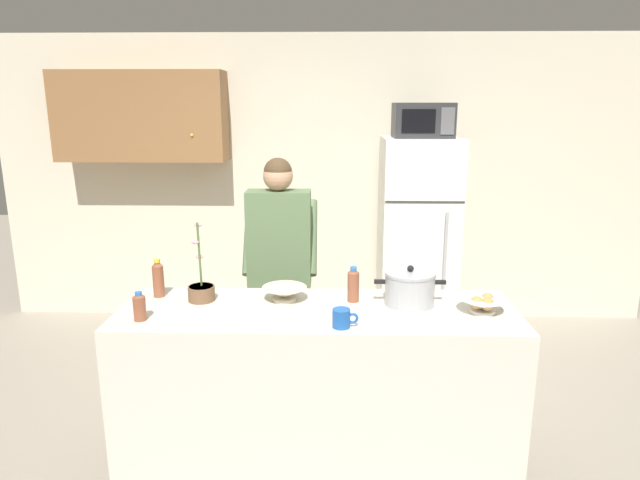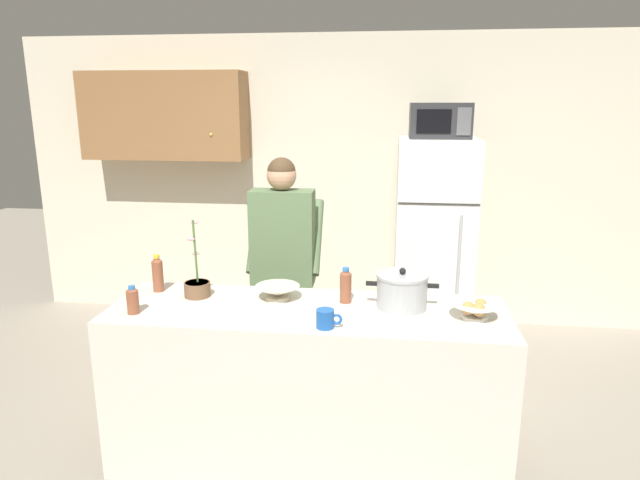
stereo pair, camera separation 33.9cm
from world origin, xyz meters
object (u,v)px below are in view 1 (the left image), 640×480
bread_bowl (483,304)px  bottle_near_edge (139,306)px  microwave (423,120)px  bottle_mid_counter (158,278)px  cooking_pot (410,288)px  refrigerator (417,239)px  empty_bowl (284,293)px  person_near_pot (279,251)px  potted_orchid (201,290)px  bottle_far_corner (353,284)px  coffee_mug (342,318)px

bread_bowl → bottle_near_edge: size_ratio=1.64×
microwave → bottle_mid_counter: (-1.73, -1.65, -0.84)m
cooking_pot → bottle_near_edge: cooking_pot is taller
refrigerator → cooking_pot: 1.79m
refrigerator → empty_bowl: refrigerator is taller
refrigerator → bottle_near_edge: size_ratio=11.21×
refrigerator → bottle_near_edge: refrigerator is taller
cooking_pot → refrigerator: bearing=80.4°
person_near_pot → potted_orchid: person_near_pot is taller
person_near_pot → bottle_near_edge: (-0.63, -0.93, -0.05)m
bread_bowl → potted_orchid: potted_orchid is taller
refrigerator → microwave: bearing=-89.9°
cooking_pot → bread_bowl: 0.40m
cooking_pot → person_near_pot: bearing=139.9°
bottle_near_edge → bottle_far_corner: (1.11, 0.31, 0.02)m
empty_bowl → bottle_mid_counter: bearing=176.1°
bottle_far_corner → bottle_near_edge: bearing=-164.3°
coffee_mug → bread_bowl: 0.78m
cooking_pot → coffee_mug: (-0.38, -0.34, -0.05)m
cooking_pot → empty_bowl: bearing=176.8°
coffee_mug → empty_bowl: size_ratio=0.52×
bottle_near_edge → bread_bowl: bearing=4.9°
microwave → cooking_pot: microwave is taller
bread_bowl → bottle_far_corner: (-0.68, 0.16, 0.05)m
bottle_far_corner → potted_orchid: potted_orchid is taller
microwave → bottle_near_edge: 2.78m
refrigerator → bottle_near_edge: (-1.71, -2.03, 0.13)m
person_near_pot → bread_bowl: 1.40m
potted_orchid → microwave: bearing=49.4°
bread_bowl → bottle_near_edge: bottle_near_edge is taller
refrigerator → cooking_pot: refrigerator is taller
microwave → empty_bowl: 2.17m
empty_bowl → potted_orchid: bearing=-178.7°
cooking_pot → empty_bowl: 0.70m
bottle_far_corner → potted_orchid: (-0.86, -0.01, -0.04)m
microwave → bottle_mid_counter: microwave is taller
person_near_pot → potted_orchid: 0.74m
microwave → cooking_pot: 1.96m
person_near_pot → empty_bowl: 0.63m
coffee_mug → bottle_near_edge: size_ratio=0.85×
cooking_pot → bottle_near_edge: (-1.42, -0.27, -0.02)m
person_near_pot → bottle_mid_counter: size_ratio=7.46×
bottle_near_edge → bottle_mid_counter: (-0.01, 0.36, 0.03)m
bottle_near_edge → bottle_far_corner: bottle_far_corner is taller
microwave → refrigerator: bearing=90.1°
refrigerator → bottle_mid_counter: (-1.73, -1.67, 0.16)m
refrigerator → bread_bowl: 1.88m
person_near_pot → bottle_near_edge: bearing=-123.9°
coffee_mug → bottle_near_edge: (-1.04, 0.06, 0.03)m
bread_bowl → empty_bowl: bread_bowl is taller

